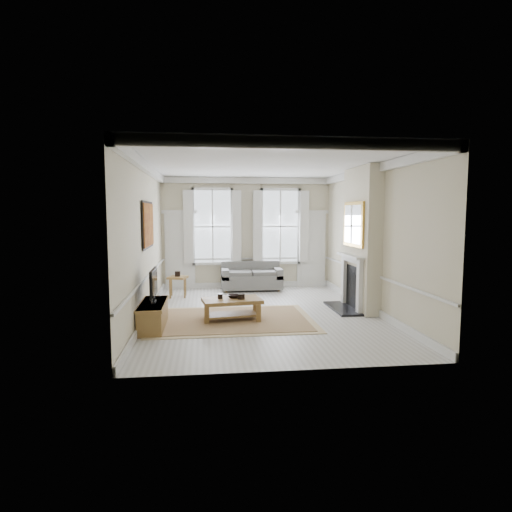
{
  "coord_description": "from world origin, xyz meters",
  "views": [
    {
      "loc": [
        -1.28,
        -9.6,
        2.32
      ],
      "look_at": [
        -0.03,
        0.9,
        1.25
      ],
      "focal_mm": 30.0,
      "sensor_mm": 36.0,
      "label": 1
    }
  ],
  "objects": [
    {
      "name": "ceramic_pot_b",
      "position": [
        -0.52,
        -0.56,
        0.52
      ],
      "size": [
        0.16,
        0.16,
        0.11
      ],
      "primitive_type": "cylinder",
      "color": "black",
      "rests_on": "coffee_table"
    },
    {
      "name": "chimney_breast",
      "position": [
        2.43,
        0.2,
        1.7
      ],
      "size": [
        0.35,
        1.7,
        3.38
      ],
      "primitive_type": "cube",
      "color": "beige",
      "rests_on": "floor"
    },
    {
      "name": "sofa",
      "position": [
        0.09,
        3.11,
        0.36
      ],
      "size": [
        1.79,
        0.87,
        0.85
      ],
      "color": "#60605D",
      "rests_on": "floor"
    },
    {
      "name": "coffee_table",
      "position": [
        -0.72,
        -0.51,
        0.39
      ],
      "size": [
        1.34,
        0.9,
        0.47
      ],
      "rotation": [
        0.0,
        0.0,
        0.14
      ],
      "color": "brown",
      "rests_on": "rug"
    },
    {
      "name": "fireplace",
      "position": [
        2.2,
        0.2,
        0.73
      ],
      "size": [
        0.21,
        1.45,
        1.33
      ],
      "color": "silver",
      "rests_on": "floor"
    },
    {
      "name": "window_right",
      "position": [
        1.05,
        3.55,
        1.9
      ],
      "size": [
        1.26,
        0.2,
        2.2
      ],
      "primitive_type": null,
      "color": "#B2BCC6",
      "rests_on": "back_wall"
    },
    {
      "name": "floor",
      "position": [
        0.0,
        0.0,
        0.0
      ],
      "size": [
        7.2,
        7.2,
        0.0
      ],
      "primitive_type": "plane",
      "color": "#B7B5AD",
      "rests_on": "ground"
    },
    {
      "name": "ceramic_pot_a",
      "position": [
        -0.97,
        -0.46,
        0.52
      ],
      "size": [
        0.11,
        0.11,
        0.11
      ],
      "primitive_type": "cylinder",
      "color": "black",
      "rests_on": "coffee_table"
    },
    {
      "name": "right_wall",
      "position": [
        2.6,
        0.0,
        1.7
      ],
      "size": [
        0.0,
        7.2,
        7.2
      ],
      "primitive_type": "plane",
      "rotation": [
        1.57,
        0.0,
        -1.57
      ],
      "color": "beige",
      "rests_on": "floor"
    },
    {
      "name": "hearth",
      "position": [
        2.0,
        0.2,
        0.03
      ],
      "size": [
        0.55,
        1.5,
        0.05
      ],
      "primitive_type": "cube",
      "color": "black",
      "rests_on": "floor"
    },
    {
      "name": "mirror",
      "position": [
        2.21,
        0.2,
        2.05
      ],
      "size": [
        0.06,
        1.26,
        1.06
      ],
      "primitive_type": "cube",
      "color": "gold",
      "rests_on": "chimney_breast"
    },
    {
      "name": "ceiling",
      "position": [
        0.0,
        0.0,
        3.4
      ],
      "size": [
        7.2,
        7.2,
        0.0
      ],
      "primitive_type": "plane",
      "rotation": [
        3.14,
        0.0,
        0.0
      ],
      "color": "white",
      "rests_on": "back_wall"
    },
    {
      "name": "back_wall",
      "position": [
        0.0,
        3.6,
        1.7
      ],
      "size": [
        5.2,
        0.0,
        5.2
      ],
      "primitive_type": "plane",
      "rotation": [
        1.57,
        0.0,
        0.0
      ],
      "color": "beige",
      "rests_on": "floor"
    },
    {
      "name": "door_left",
      "position": [
        -2.05,
        3.56,
        1.15
      ],
      "size": [
        0.9,
        0.08,
        2.3
      ],
      "primitive_type": "cube",
      "color": "silver",
      "rests_on": "floor"
    },
    {
      "name": "rug",
      "position": [
        -0.72,
        -0.51,
        0.01
      ],
      "size": [
        3.5,
        2.6,
        0.02
      ],
      "primitive_type": "cube",
      "color": "#9C7A50",
      "rests_on": "floor"
    },
    {
      "name": "tv_stand",
      "position": [
        -2.34,
        -0.96,
        0.26
      ],
      "size": [
        0.47,
        1.46,
        0.52
      ],
      "primitive_type": "cube",
      "color": "brown",
      "rests_on": "floor"
    },
    {
      "name": "left_wall",
      "position": [
        -2.6,
        0.0,
        1.7
      ],
      "size": [
        0.0,
        7.2,
        7.2
      ],
      "primitive_type": "plane",
      "rotation": [
        1.57,
        0.0,
        1.57
      ],
      "color": "beige",
      "rests_on": "floor"
    },
    {
      "name": "side_table",
      "position": [
        -2.05,
        2.24,
        0.46
      ],
      "size": [
        0.59,
        0.59,
        0.57
      ],
      "rotation": [
        0.0,
        0.0,
        -0.32
      ],
      "color": "brown",
      "rests_on": "floor"
    },
    {
      "name": "door_right",
      "position": [
        2.05,
        3.56,
        1.15
      ],
      "size": [
        0.9,
        0.08,
        2.3
      ],
      "primitive_type": "cube",
      "color": "silver",
      "rests_on": "floor"
    },
    {
      "name": "tv",
      "position": [
        -2.32,
        -0.96,
        0.92
      ],
      "size": [
        0.08,
        0.9,
        0.68
      ],
      "color": "black",
      "rests_on": "tv_stand"
    },
    {
      "name": "painting",
      "position": [
        -2.56,
        0.3,
        2.05
      ],
      "size": [
        0.05,
        1.66,
        1.06
      ],
      "primitive_type": "cube",
      "color": "#B36D1E",
      "rests_on": "left_wall"
    },
    {
      "name": "bowl",
      "position": [
        -0.67,
        -0.41,
        0.5
      ],
      "size": [
        0.36,
        0.36,
        0.07
      ],
      "primitive_type": "imported",
      "rotation": [
        0.0,
        0.0,
        -0.27
      ],
      "color": "black",
      "rests_on": "coffee_table"
    },
    {
      "name": "window_left",
      "position": [
        -1.05,
        3.55,
        1.9
      ],
      "size": [
        1.26,
        0.2,
        2.2
      ],
      "primitive_type": null,
      "color": "#B2BCC6",
      "rests_on": "back_wall"
    }
  ]
}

